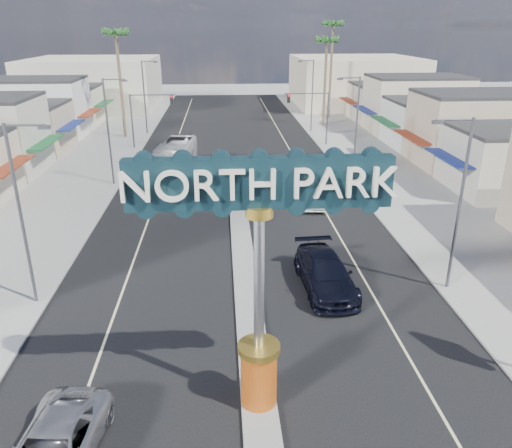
{
  "coord_description": "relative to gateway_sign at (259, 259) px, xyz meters",
  "views": [
    {
      "loc": [
        -1.12,
        -12.54,
        12.97
      ],
      "look_at": [
        0.45,
        9.94,
        3.98
      ],
      "focal_mm": 35.0,
      "sensor_mm": 36.0,
      "label": 1
    }
  ],
  "objects": [
    {
      "name": "ground",
      "position": [
        0.0,
        28.02,
        -5.93
      ],
      "size": [
        160.0,
        160.0,
        0.0
      ],
      "primitive_type": "plane",
      "color": "gray",
      "rests_on": "ground"
    },
    {
      "name": "road",
      "position": [
        0.0,
        28.02,
        -5.92
      ],
      "size": [
        20.0,
        120.0,
        0.01
      ],
      "primitive_type": "cube",
      "color": "black",
      "rests_on": "ground"
    },
    {
      "name": "median_island",
      "position": [
        0.0,
        12.02,
        -5.85
      ],
      "size": [
        1.3,
        30.0,
        0.16
      ],
      "primitive_type": "cube",
      "color": "gray",
      "rests_on": "ground"
    },
    {
      "name": "sidewalk_left",
      "position": [
        -14.0,
        28.02,
        -5.87
      ],
      "size": [
        8.0,
        120.0,
        0.12
      ],
      "primitive_type": "cube",
      "color": "gray",
      "rests_on": "ground"
    },
    {
      "name": "sidewalk_right",
      "position": [
        14.0,
        28.02,
        -5.87
      ],
      "size": [
        8.0,
        120.0,
        0.12
      ],
      "primitive_type": "cube",
      "color": "gray",
      "rests_on": "ground"
    },
    {
      "name": "storefront_row_left",
      "position": [
        -24.0,
        41.02,
        -2.93
      ],
      "size": [
        12.0,
        42.0,
        6.0
      ],
      "primitive_type": "cube",
      "color": "beige",
      "rests_on": "ground"
    },
    {
      "name": "storefront_row_right",
      "position": [
        24.0,
        41.02,
        -2.93
      ],
      "size": [
        12.0,
        42.0,
        6.0
      ],
      "primitive_type": "cube",
      "color": "#B7B29E",
      "rests_on": "ground"
    },
    {
      "name": "backdrop_far_left",
      "position": [
        -22.0,
        73.02,
        -1.93
      ],
      "size": [
        20.0,
        20.0,
        8.0
      ],
      "primitive_type": "cube",
      "color": "#B7B29E",
      "rests_on": "ground"
    },
    {
      "name": "backdrop_far_right",
      "position": [
        22.0,
        73.02,
        -1.93
      ],
      "size": [
        20.0,
        20.0,
        8.0
      ],
      "primitive_type": "cube",
      "color": "beige",
      "rests_on": "ground"
    },
    {
      "name": "gateway_sign",
      "position": [
        0.0,
        0.0,
        0.0
      ],
      "size": [
        8.2,
        1.5,
        9.15
      ],
      "color": "#BB4B0E",
      "rests_on": "median_island"
    },
    {
      "name": "traffic_signal_left",
      "position": [
        -9.18,
        42.02,
        -1.65
      ],
      "size": [
        5.09,
        0.45,
        6.0
      ],
      "color": "#47474C",
      "rests_on": "ground"
    },
    {
      "name": "traffic_signal_right",
      "position": [
        9.18,
        42.02,
        -1.65
      ],
      "size": [
        5.09,
        0.45,
        6.0
      ],
      "color": "#47474C",
      "rests_on": "ground"
    },
    {
      "name": "streetlight_l_near",
      "position": [
        -10.43,
        8.02,
        -0.86
      ],
      "size": [
        2.03,
        0.22,
        9.0
      ],
      "color": "#47474C",
      "rests_on": "ground"
    },
    {
      "name": "streetlight_l_mid",
      "position": [
        -10.43,
        28.02,
        -0.86
      ],
      "size": [
        2.03,
        0.22,
        9.0
      ],
      "color": "#47474C",
      "rests_on": "ground"
    },
    {
      "name": "streetlight_l_far",
      "position": [
        -10.43,
        50.02,
        -0.86
      ],
      "size": [
        2.03,
        0.22,
        9.0
      ],
      "color": "#47474C",
      "rests_on": "ground"
    },
    {
      "name": "streetlight_r_near",
      "position": [
        10.43,
        8.02,
        -0.86
      ],
      "size": [
        2.03,
        0.22,
        9.0
      ],
      "color": "#47474C",
      "rests_on": "ground"
    },
    {
      "name": "streetlight_r_mid",
      "position": [
        10.43,
        28.02,
        -0.86
      ],
      "size": [
        2.03,
        0.22,
        9.0
      ],
      "color": "#47474C",
      "rests_on": "ground"
    },
    {
      "name": "streetlight_r_far",
      "position": [
        10.43,
        50.02,
        -0.86
      ],
      "size": [
        2.03,
        0.22,
        9.0
      ],
      "color": "#47474C",
      "rests_on": "ground"
    },
    {
      "name": "palm_left_far",
      "position": [
        -13.0,
        48.02,
        5.57
      ],
      "size": [
        2.6,
        2.6,
        13.1
      ],
      "color": "brown",
      "rests_on": "ground"
    },
    {
      "name": "palm_right_mid",
      "position": [
        13.0,
        54.02,
        4.67
      ],
      "size": [
        2.6,
        2.6,
        12.1
      ],
      "color": "brown",
      "rests_on": "ground"
    },
    {
      "name": "palm_right_far",
      "position": [
        15.0,
        60.02,
        6.46
      ],
      "size": [
        2.6,
        2.6,
        14.1
      ],
      "color": "brown",
      "rests_on": "ground"
    },
    {
      "name": "suv_right",
      "position": [
        4.13,
        8.47,
        -5.04
      ],
      "size": [
        2.84,
        6.26,
        1.78
      ],
      "primitive_type": "imported",
      "rotation": [
        0.0,
        0.0,
        0.06
      ],
      "color": "black",
      "rests_on": "ground"
    },
    {
      "name": "car_parked_left",
      "position": [
        -5.5,
        26.7,
        -5.15
      ],
      "size": [
        2.08,
        4.65,
        1.55
      ],
      "primitive_type": "imported",
      "rotation": [
        0.0,
        0.0,
        0.06
      ],
      "color": "slate",
      "rests_on": "ground"
    },
    {
      "name": "car_parked_right",
      "position": [
        5.9,
        21.79,
        -5.07
      ],
      "size": [
        2.29,
        5.36,
        1.72
      ],
      "primitive_type": "imported",
      "rotation": [
        0.0,
        0.0,
        -0.09
      ],
      "color": "white",
      "rests_on": "ground"
    },
    {
      "name": "city_bus",
      "position": [
        -5.54,
        29.91,
        -4.38
      ],
      "size": [
        3.94,
        11.38,
        3.1
      ],
      "primitive_type": "imported",
      "rotation": [
        0.0,
        0.0,
        -0.12
      ],
      "color": "silver",
      "rests_on": "ground"
    }
  ]
}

